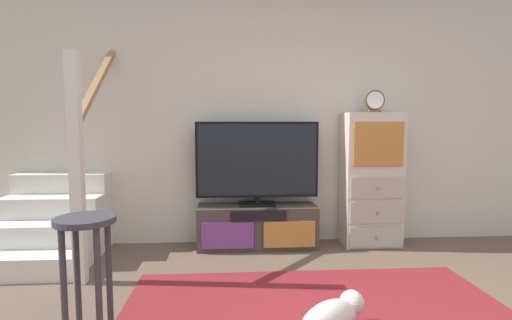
# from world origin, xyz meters

# --- Properties ---
(back_wall) EXTENTS (6.40, 0.12, 2.70)m
(back_wall) POSITION_xyz_m (0.00, 2.46, 1.35)
(back_wall) COLOR beige
(back_wall) RESTS_ON ground_plane
(media_console) EXTENTS (1.20, 0.38, 0.43)m
(media_console) POSITION_xyz_m (-0.30, 2.19, 0.21)
(media_console) COLOR #423833
(media_console) RESTS_ON ground_plane
(television) EXTENTS (1.23, 0.22, 0.85)m
(television) POSITION_xyz_m (-0.30, 2.22, 0.88)
(television) COLOR black
(television) RESTS_ON media_console
(side_cabinet) EXTENTS (0.58, 0.38, 1.36)m
(side_cabinet) POSITION_xyz_m (0.87, 2.20, 0.68)
(side_cabinet) COLOR beige
(side_cabinet) RESTS_ON ground_plane
(desk_clock) EXTENTS (0.20, 0.08, 0.22)m
(desk_clock) POSITION_xyz_m (0.88, 2.19, 1.48)
(desk_clock) COLOR #4C3823
(desk_clock) RESTS_ON side_cabinet
(staircase) EXTENTS (1.00, 1.36, 2.20)m
(staircase) POSITION_xyz_m (-2.24, 2.20, 0.37)
(staircase) COLOR silver
(staircase) RESTS_ON ground_plane
(bar_stool_near) EXTENTS (0.34, 0.34, 0.72)m
(bar_stool_near) POSITION_xyz_m (-1.40, 0.59, 0.53)
(bar_stool_near) COLOR #333338
(bar_stool_near) RESTS_ON ground_plane
(dog) EXTENTS (0.48, 0.42, 0.23)m
(dog) POSITION_xyz_m (0.03, 0.51, 0.12)
(dog) COLOR beige
(dog) RESTS_ON ground_plane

